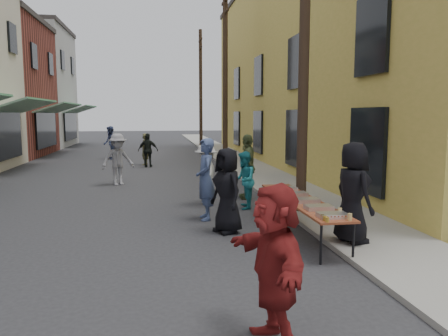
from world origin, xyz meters
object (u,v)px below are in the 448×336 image
object	(u,v)px
utility_pole_far	(201,89)
catering_tray_sausage	(333,215)
utility_pole_mid	(225,75)
serving_table	(301,201)
guest_front_c	(244,180)
utility_pole_near	(304,32)
guest_front_a	(227,191)
server	(353,192)

from	to	relation	value
utility_pole_far	catering_tray_sausage	size ratio (longest dim) A/B	18.00
utility_pole_mid	serving_table	world-z (taller)	utility_pole_mid
utility_pole_far	guest_front_c	bearing A→B (deg)	-93.22
utility_pole_mid	utility_pole_far	size ratio (longest dim) A/B	1.00
utility_pole_far	guest_front_c	distance (m)	23.47
utility_pole_near	guest_front_a	bearing A→B (deg)	-146.85
utility_pole_mid	catering_tray_sausage	world-z (taller)	utility_pole_mid
serving_table	guest_front_c	xyz separation A→B (m)	(-0.69, 2.64, 0.06)
catering_tray_sausage	utility_pole_near	bearing A→B (deg)	79.86
utility_pole_far	guest_front_c	xyz separation A→B (m)	(-1.30, -23.14, -3.73)
guest_front_a	guest_front_c	distance (m)	2.40
utility_pole_far	serving_table	world-z (taller)	utility_pole_far
catering_tray_sausage	guest_front_a	distance (m)	2.54
catering_tray_sausage	guest_front_a	world-z (taller)	guest_front_a
utility_pole_near	server	xyz separation A→B (m)	(0.05, -2.80, -3.44)
utility_pole_near	utility_pole_mid	xyz separation A→B (m)	(0.00, 12.00, 0.00)
utility_pole_near	server	distance (m)	4.43
utility_pole_mid	server	world-z (taller)	utility_pole_mid
utility_pole_mid	guest_front_a	xyz separation A→B (m)	(-2.13, -13.39, -3.59)
serving_table	guest_front_c	size ratio (longest dim) A/B	2.59
server	serving_table	bearing A→B (deg)	22.26
serving_table	guest_front_c	bearing A→B (deg)	104.64
utility_pole_near	guest_front_a	distance (m)	4.40
utility_pole_mid	guest_front_a	size ratio (longest dim) A/B	4.94
utility_pole_mid	utility_pole_far	xyz separation A→B (m)	(0.00, 12.00, 0.00)
catering_tray_sausage	utility_pole_far	bearing A→B (deg)	88.72
utility_pole_near	serving_table	world-z (taller)	utility_pole_near
utility_pole_near	utility_pole_far	bearing A→B (deg)	90.00
guest_front_a	server	distance (m)	2.60
utility_pole_far	utility_pole_mid	bearing A→B (deg)	-90.00
utility_pole_near	utility_pole_mid	bearing A→B (deg)	90.00
serving_table	server	world-z (taller)	server
catering_tray_sausage	guest_front_c	distance (m)	4.34
serving_table	utility_pole_far	bearing A→B (deg)	88.64
utility_pole_mid	serving_table	distance (m)	14.30
catering_tray_sausage	guest_front_c	bearing A→B (deg)	99.13
catering_tray_sausage	server	world-z (taller)	server
utility_pole_near	serving_table	xyz separation A→B (m)	(-0.61, -1.78, -3.79)
utility_pole_mid	guest_front_a	world-z (taller)	utility_pole_mid
guest_front_c	server	world-z (taller)	server
utility_pole_near	guest_front_c	distance (m)	4.04
guest_front_a	utility_pole_near	bearing A→B (deg)	98.89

